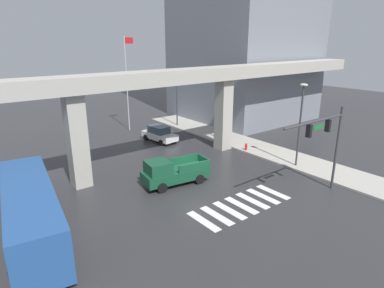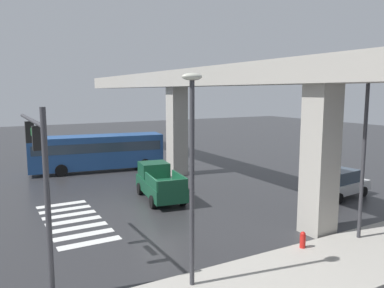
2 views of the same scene
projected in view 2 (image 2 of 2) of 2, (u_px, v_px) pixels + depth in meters
The scene contains 11 objects.
ground_plane at pixel (161, 207), 22.06m from camera, with size 120.00×120.00×0.00m, color #2D2D30.
crosswalk_stripes at pixel (74, 221), 19.65m from camera, with size 7.15×2.80×0.01m.
elevated_overpass at pixel (230, 85), 23.38m from camera, with size 54.12×2.32×8.21m.
sidewalk_east at pixel (322, 268), 14.29m from camera, with size 4.00×36.00×0.15m, color #ADA89E.
pickup_truck at pixel (159, 183), 23.73m from camera, with size 5.32×2.62×2.08m.
city_bus at pixel (98, 151), 31.89m from camera, with size 3.96×11.04×2.99m.
sedan_white at pixel (340, 184), 24.09m from camera, with size 2.32×4.47×1.72m.
traffic_signal_mast at pixel (38, 158), 13.11m from camera, with size 6.49×0.32×6.20m.
street_lamp_near_corner at pixel (192, 157), 12.32m from camera, with size 0.44×0.70×7.24m.
street_lamp_mid_block at pixel (365, 140), 16.47m from camera, with size 0.44×0.70×7.24m.
fire_hydrant at pixel (303, 241), 15.91m from camera, with size 0.24×0.24×0.85m.
Camera 2 is at (19.49, -8.87, 6.67)m, focal length 35.55 mm.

